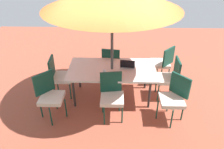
{
  "coord_description": "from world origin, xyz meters",
  "views": [
    {
      "loc": [
        -0.11,
        4.24,
        3.16
      ],
      "look_at": [
        0.0,
        0.0,
        0.61
      ],
      "focal_mm": 35.23,
      "sensor_mm": 36.0,
      "label": 1
    }
  ],
  "objects": [
    {
      "name": "chair_northwest",
      "position": [
        -1.24,
        0.72,
        0.55
      ],
      "size": [
        0.59,
        0.59,
        0.98
      ],
      "rotation": [
        0.0,
        0.0,
        2.3
      ],
      "color": "silver",
      "rests_on": "ground_plane"
    },
    {
      "name": "chair_east",
      "position": [
        1.21,
        -0.04,
        0.55
      ],
      "size": [
        0.47,
        0.46,
        0.98
      ],
      "rotation": [
        0.0,
        0.0,
        4.78
      ],
      "color": "silver",
      "rests_on": "ground_plane"
    },
    {
      "name": "chair_north",
      "position": [
        -0.01,
        0.68,
        0.55
      ],
      "size": [
        0.48,
        0.49,
        0.98
      ],
      "rotation": [
        0.0,
        0.0,
        3.29
      ],
      "color": "silver",
      "rests_on": "ground_plane"
    },
    {
      "name": "cup",
      "position": [
        0.16,
        0.24,
        0.81
      ],
      "size": [
        0.07,
        0.07,
        0.11
      ],
      "primitive_type": "cylinder",
      "color": "white",
      "rests_on": "dining_table"
    },
    {
      "name": "chair_northeast",
      "position": [
        1.24,
        0.71,
        0.55
      ],
      "size": [
        0.59,
        0.59,
        0.98
      ],
      "rotation": [
        0.0,
        0.0,
        3.98
      ],
      "color": "silver",
      "rests_on": "ground_plane"
    },
    {
      "name": "laptop",
      "position": [
        -0.35,
        -0.08,
        0.81
      ],
      "size": [
        0.35,
        0.29,
        0.21
      ],
      "rotation": [
        0.0,
        0.0,
        -0.13
      ],
      "color": "gray",
      "rests_on": "dining_table"
    },
    {
      "name": "dining_table",
      "position": [
        0.0,
        0.0,
        0.71
      ],
      "size": [
        1.94,
        1.06,
        0.76
      ],
      "color": "white",
      "rests_on": "ground_plane"
    },
    {
      "name": "chair_south",
      "position": [
        0.03,
        -0.68,
        0.55
      ],
      "size": [
        0.48,
        0.49,
        0.98
      ],
      "rotation": [
        0.0,
        0.0,
        -0.14
      ],
      "color": "silver",
      "rests_on": "ground_plane"
    },
    {
      "name": "chair_southwest",
      "position": [
        -1.27,
        -0.75,
        0.55
      ],
      "size": [
        0.59,
        0.59,
        0.98
      ],
      "rotation": [
        0.0,
        0.0,
        0.8
      ],
      "color": "silver",
      "rests_on": "ground_plane"
    },
    {
      "name": "chair_west",
      "position": [
        -1.3,
        -0.04,
        0.55
      ],
      "size": [
        0.46,
        0.46,
        0.98
      ],
      "rotation": [
        0.0,
        0.0,
        1.56
      ],
      "color": "silver",
      "rests_on": "ground_plane"
    },
    {
      "name": "ground_plane",
      "position": [
        0.0,
        0.0,
        -0.01
      ],
      "size": [
        10.0,
        10.0,
        0.02
      ],
      "primitive_type": "cube",
      "color": "#9E4C38"
    }
  ]
}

